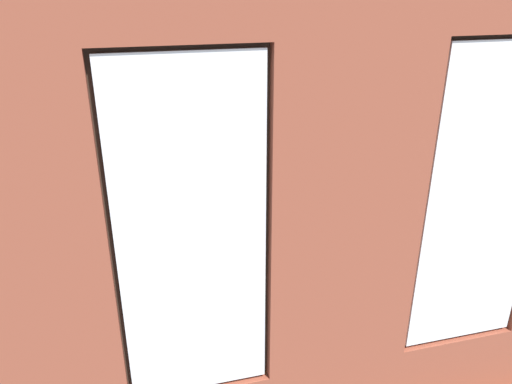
{
  "coord_description": "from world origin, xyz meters",
  "views": [
    {
      "loc": [
        1.29,
        5.16,
        3.27
      ],
      "look_at": [
        0.03,
        0.4,
        1.12
      ],
      "focal_mm": 35.0,
      "sensor_mm": 36.0,
      "label": 1
    }
  ],
  "objects_px": {
    "potted_plant_near_tv": "(51,263)",
    "potted_plant_between_couches": "(435,296)",
    "remote_black": "(279,235)",
    "couch_by_window": "(288,343)",
    "potted_plant_beside_window_right": "(86,326)",
    "couch_left": "(420,213)",
    "remote_silver": "(229,243)",
    "candle_jar": "(261,246)",
    "potted_plant_mid_room_small": "(286,221)",
    "coffee_table": "(248,249)",
    "tv_flatscreen": "(4,205)",
    "papasan_chair": "(220,177)",
    "potted_plant_by_left_couch": "(346,179)",
    "potted_plant_corner_near_left": "(369,157)",
    "cup_ceramic": "(248,242)",
    "media_console": "(16,256)",
    "potted_plant_foreground_right": "(49,173)",
    "table_plant_small": "(209,249)"
  },
  "relations": [
    {
      "from": "couch_by_window",
      "to": "remote_silver",
      "type": "distance_m",
      "value": 1.73
    },
    {
      "from": "remote_silver",
      "to": "potted_plant_between_couches",
      "type": "height_order",
      "value": "potted_plant_between_couches"
    },
    {
      "from": "candle_jar",
      "to": "tv_flatscreen",
      "type": "bearing_deg",
      "value": -18.31
    },
    {
      "from": "candle_jar",
      "to": "potted_plant_by_left_couch",
      "type": "bearing_deg",
      "value": -134.52
    },
    {
      "from": "couch_by_window",
      "to": "potted_plant_beside_window_right",
      "type": "xyz_separation_m",
      "value": [
        1.61,
        0.1,
        0.59
      ]
    },
    {
      "from": "candle_jar",
      "to": "papasan_chair",
      "type": "distance_m",
      "value": 2.21
    },
    {
      "from": "tv_flatscreen",
      "to": "potted_plant_corner_near_left",
      "type": "bearing_deg",
      "value": -164.83
    },
    {
      "from": "couch_left",
      "to": "coffee_table",
      "type": "height_order",
      "value": "couch_left"
    },
    {
      "from": "couch_left",
      "to": "candle_jar",
      "type": "bearing_deg",
      "value": -78.09
    },
    {
      "from": "potted_plant_near_tv",
      "to": "potted_plant_between_couches",
      "type": "height_order",
      "value": "potted_plant_near_tv"
    },
    {
      "from": "couch_by_window",
      "to": "coffee_table",
      "type": "relative_size",
      "value": 1.28
    },
    {
      "from": "remote_silver",
      "to": "potted_plant_foreground_right",
      "type": "bearing_deg",
      "value": -35.79
    },
    {
      "from": "tv_flatscreen",
      "to": "remote_black",
      "type": "bearing_deg",
      "value": 168.48
    },
    {
      "from": "potted_plant_near_tv",
      "to": "potted_plant_between_couches",
      "type": "xyz_separation_m",
      "value": [
        -3.5,
        1.34,
        -0.11
      ]
    },
    {
      "from": "couch_left",
      "to": "potted_plant_beside_window_right",
      "type": "distance_m",
      "value": 4.66
    },
    {
      "from": "candle_jar",
      "to": "potted_plant_between_couches",
      "type": "bearing_deg",
      "value": 132.38
    },
    {
      "from": "couch_by_window",
      "to": "cup_ceramic",
      "type": "distance_m",
      "value": 1.61
    },
    {
      "from": "coffee_table",
      "to": "remote_silver",
      "type": "distance_m",
      "value": 0.23
    },
    {
      "from": "cup_ceramic",
      "to": "potted_plant_foreground_right",
      "type": "xyz_separation_m",
      "value": [
        2.34,
        -2.16,
        0.27
      ]
    },
    {
      "from": "papasan_chair",
      "to": "candle_jar",
      "type": "bearing_deg",
      "value": 91.06
    },
    {
      "from": "couch_by_window",
      "to": "potted_plant_mid_room_small",
      "type": "relative_size",
      "value": 4.39
    },
    {
      "from": "potted_plant_between_couches",
      "to": "candle_jar",
      "type": "bearing_deg",
      "value": -47.62
    },
    {
      "from": "remote_black",
      "to": "potted_plant_mid_room_small",
      "type": "relative_size",
      "value": 0.37
    },
    {
      "from": "tv_flatscreen",
      "to": "potted_plant_corner_near_left",
      "type": "height_order",
      "value": "tv_flatscreen"
    },
    {
      "from": "couch_by_window",
      "to": "remote_silver",
      "type": "xyz_separation_m",
      "value": [
        0.16,
        -1.72,
        0.08
      ]
    },
    {
      "from": "cup_ceramic",
      "to": "media_console",
      "type": "distance_m",
      "value": 2.76
    },
    {
      "from": "tv_flatscreen",
      "to": "potted_plant_mid_room_small",
      "type": "distance_m",
      "value": 3.39
    },
    {
      "from": "tv_flatscreen",
      "to": "potted_plant_near_tv",
      "type": "height_order",
      "value": "tv_flatscreen"
    },
    {
      "from": "potted_plant_corner_near_left",
      "to": "potted_plant_beside_window_right",
      "type": "bearing_deg",
      "value": 42.47
    },
    {
      "from": "potted_plant_mid_room_small",
      "to": "coffee_table",
      "type": "bearing_deg",
      "value": 44.72
    },
    {
      "from": "couch_left",
      "to": "candle_jar",
      "type": "height_order",
      "value": "couch_left"
    },
    {
      "from": "couch_left",
      "to": "remote_silver",
      "type": "height_order",
      "value": "couch_left"
    },
    {
      "from": "cup_ceramic",
      "to": "candle_jar",
      "type": "relative_size",
      "value": 0.87
    },
    {
      "from": "potted_plant_foreground_right",
      "to": "candle_jar",
      "type": "bearing_deg",
      "value": 136.99
    },
    {
      "from": "potted_plant_by_left_couch",
      "to": "cup_ceramic",
      "type": "bearing_deg",
      "value": 41.86
    },
    {
      "from": "papasan_chair",
      "to": "potted_plant_beside_window_right",
      "type": "relative_size",
      "value": 0.79
    },
    {
      "from": "cup_ceramic",
      "to": "papasan_chair",
      "type": "height_order",
      "value": "papasan_chair"
    },
    {
      "from": "cup_ceramic",
      "to": "potted_plant_between_couches",
      "type": "xyz_separation_m",
      "value": [
        -1.42,
        1.56,
        0.07
      ]
    },
    {
      "from": "table_plant_small",
      "to": "potted_plant_near_tv",
      "type": "height_order",
      "value": "potted_plant_near_tv"
    },
    {
      "from": "potted_plant_between_couches",
      "to": "remote_black",
      "type": "bearing_deg",
      "value": -60.03
    },
    {
      "from": "media_console",
      "to": "potted_plant_foreground_right",
      "type": "height_order",
      "value": "potted_plant_foreground_right"
    },
    {
      "from": "remote_black",
      "to": "potted_plant_between_couches",
      "type": "xyz_separation_m",
      "value": [
        -0.99,
        1.71,
        0.11
      ]
    },
    {
      "from": "candle_jar",
      "to": "potted_plant_near_tv",
      "type": "bearing_deg",
      "value": 2.08
    },
    {
      "from": "remote_silver",
      "to": "remote_black",
      "type": "height_order",
      "value": "same"
    },
    {
      "from": "coffee_table",
      "to": "potted_plant_by_left_couch",
      "type": "xyz_separation_m",
      "value": [
        -2.08,
        -1.87,
        -0.07
      ]
    },
    {
      "from": "potted_plant_by_left_couch",
      "to": "potted_plant_corner_near_left",
      "type": "xyz_separation_m",
      "value": [
        -0.55,
        -0.34,
        0.21
      ]
    },
    {
      "from": "coffee_table",
      "to": "tv_flatscreen",
      "type": "relative_size",
      "value": 1.28
    },
    {
      "from": "couch_by_window",
      "to": "table_plant_small",
      "type": "height_order",
      "value": "couch_by_window"
    },
    {
      "from": "remote_silver",
      "to": "potted_plant_near_tv",
      "type": "bearing_deg",
      "value": 17.6
    },
    {
      "from": "couch_left",
      "to": "media_console",
      "type": "bearing_deg",
      "value": -94.87
    }
  ]
}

